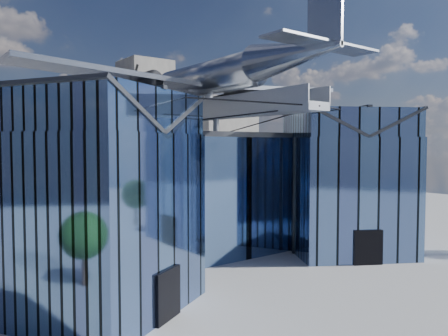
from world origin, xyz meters
TOP-DOWN VIEW (x-y plane):
  - ground_plane at (0.00, 0.00)m, footprint 120.00×120.00m
  - museum at (0.00, 5.82)m, footprint 32.88×24.50m
  - bg_towers at (1.45, 50.49)m, footprint 77.00×24.50m
  - tree_side_e at (23.27, 10.41)m, footprint 4.07×4.07m

SIDE VIEW (x-z plane):
  - ground_plane at x=0.00m, z-range 0.00..0.00m
  - tree_side_e at x=23.27m, z-range 0.98..6.54m
  - museum at x=0.00m, z-range -3.26..14.34m
  - bg_towers at x=1.45m, z-range -2.99..23.01m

